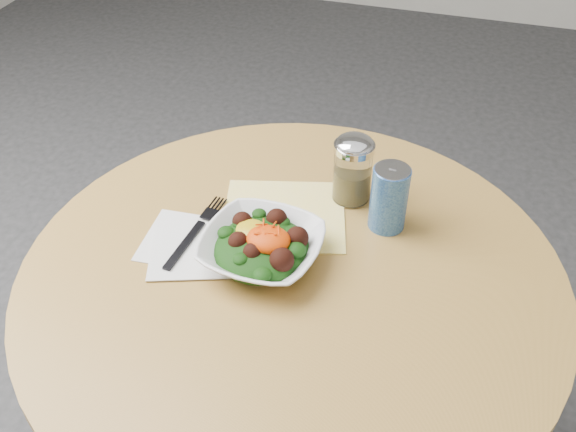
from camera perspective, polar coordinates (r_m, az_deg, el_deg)
name	(u,v)px	position (r m, az deg, el deg)	size (l,w,h in m)	color
table	(291,344)	(1.21, 0.30, -11.30)	(0.90, 0.90, 0.75)	black
cloth_napkin	(284,215)	(1.16, -0.34, 0.09)	(0.22, 0.20, 0.00)	yellow
paper_napkins	(188,245)	(1.11, -8.88, -2.59)	(0.19, 0.19, 0.00)	silver
salad_bowl	(262,247)	(1.06, -2.34, -2.76)	(0.21, 0.21, 0.07)	white
fork	(197,229)	(1.13, -8.06, -1.17)	(0.04, 0.20, 0.00)	black
spice_shaker	(353,170)	(1.17, 5.76, 4.13)	(0.07, 0.07, 0.13)	silver
beverage_can	(389,198)	(1.12, 8.97, 1.61)	(0.06, 0.06, 0.12)	navy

